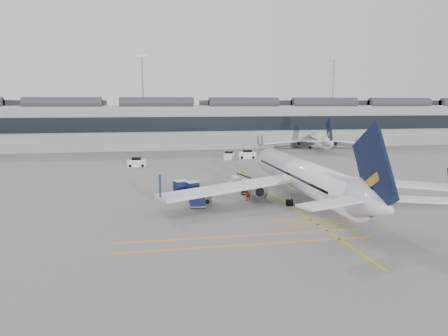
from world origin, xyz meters
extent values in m
plane|color=gray|center=(0.00, 0.00, 0.00)|extent=(220.00, 220.00, 0.00)
cube|color=#9E9E99|center=(0.00, 72.00, 5.50)|extent=(200.00, 20.00, 11.00)
cube|color=black|center=(0.00, 61.80, 6.50)|extent=(200.00, 0.50, 3.60)
cube|color=#38383D|center=(0.00, 72.00, 11.70)|extent=(200.00, 18.00, 1.40)
cylinder|color=slate|center=(-5.00, 86.00, 12.50)|extent=(0.44, 0.44, 25.00)
cube|color=slate|center=(-5.00, 86.00, 25.20)|extent=(3.00, 0.60, 0.50)
cylinder|color=slate|center=(55.00, 86.00, 12.50)|extent=(0.44, 0.44, 25.00)
cube|color=slate|center=(55.00, 86.00, 25.20)|extent=(3.00, 0.60, 0.50)
cube|color=gold|center=(10.00, 10.00, 0.01)|extent=(0.25, 60.00, 0.01)
cylinder|color=white|center=(12.42, 2.43, 3.05)|extent=(4.12, 29.14, 3.65)
cone|color=white|center=(12.69, 18.91, 3.05)|extent=(3.71, 3.94, 3.65)
cone|color=white|center=(12.14, -14.44, 3.44)|extent=(3.72, 4.71, 3.65)
cube|color=white|center=(3.19, 1.13, 2.18)|extent=(16.78, 8.17, 0.34)
cube|color=white|center=(21.60, 0.82, 2.18)|extent=(16.72, 8.65, 0.34)
cylinder|color=slate|center=(6.81, 3.01, 1.50)|extent=(2.09, 3.52, 2.04)
cylinder|color=slate|center=(18.05, 2.82, 1.50)|extent=(2.09, 3.52, 2.04)
cube|color=black|center=(12.15, -13.86, 6.16)|extent=(0.41, 7.38, 8.12)
cylinder|color=black|center=(12.60, 13.58, 0.31)|extent=(0.28, 0.62, 0.62)
cylinder|color=black|center=(9.96, 0.04, 0.39)|extent=(0.69, 0.79, 0.78)
cylinder|color=black|center=(14.80, -0.04, 0.39)|extent=(0.69, 0.79, 0.78)
cylinder|color=white|center=(38.76, 60.18, 2.59)|extent=(7.95, 24.77, 3.09)
cone|color=white|center=(41.55, 73.86, 2.59)|extent=(3.68, 3.84, 3.09)
cone|color=white|center=(35.90, 46.17, 2.92)|extent=(3.82, 4.48, 3.09)
cube|color=white|center=(30.86, 60.53, 1.85)|extent=(14.21, 4.51, 0.29)
cube|color=white|center=(46.16, 57.41, 1.85)|extent=(13.61, 9.46, 0.29)
cylinder|color=slate|center=(34.17, 61.53, 1.27)|extent=(2.28, 3.24, 1.73)
cylinder|color=slate|center=(43.51, 59.63, 1.27)|extent=(2.28, 3.24, 1.73)
cube|color=black|center=(36.00, 46.65, 5.22)|extent=(1.49, 6.18, 6.88)
cylinder|color=black|center=(40.65, 69.43, 0.26)|extent=(0.33, 0.56, 0.53)
cylinder|color=black|center=(36.33, 58.57, 0.33)|extent=(0.69, 0.76, 0.66)
cylinder|color=black|center=(40.36, 57.75, 0.33)|extent=(0.69, 0.76, 0.66)
cube|color=silver|center=(7.44, 12.47, 0.36)|extent=(4.06, 1.91, 0.72)
cube|color=black|center=(8.47, 12.57, 1.19)|extent=(3.60, 1.45, 1.53)
cube|color=silver|center=(6.31, 12.37, 1.09)|extent=(1.05, 1.42, 0.93)
cylinder|color=black|center=(6.07, 11.62, 0.23)|extent=(0.47, 0.23, 0.46)
cylinder|color=black|center=(5.93, 13.06, 0.23)|extent=(0.47, 0.23, 0.46)
cylinder|color=black|center=(8.95, 11.89, 0.23)|extent=(0.47, 0.23, 0.46)
cylinder|color=black|center=(8.82, 13.33, 0.23)|extent=(0.47, 0.23, 0.46)
cube|color=gray|center=(6.93, 7.28, 0.19)|extent=(2.23, 2.06, 0.13)
cube|color=#121947|center=(6.93, 7.28, 1.03)|extent=(2.06, 1.95, 1.52)
cube|color=silver|center=(6.93, 7.28, 1.83)|extent=(2.13, 2.02, 0.11)
cylinder|color=black|center=(6.03, 7.05, 0.12)|extent=(0.25, 0.19, 0.23)
cylinder|color=black|center=(6.49, 8.11, 0.12)|extent=(0.25, 0.19, 0.23)
cylinder|color=black|center=(7.38, 6.46, 0.12)|extent=(0.25, 0.19, 0.23)
cylinder|color=black|center=(7.84, 7.52, 0.12)|extent=(0.25, 0.19, 0.23)
cube|color=gray|center=(-0.43, 1.40, 0.20)|extent=(2.00, 1.70, 0.13)
cube|color=#121947|center=(-0.43, 1.40, 1.07)|extent=(1.83, 1.63, 1.58)
cube|color=silver|center=(-0.43, 1.40, 1.90)|extent=(1.89, 1.69, 0.11)
cylinder|color=black|center=(-1.25, 0.88, 0.12)|extent=(0.25, 0.13, 0.24)
cylinder|color=black|center=(-1.13, 2.08, 0.12)|extent=(0.25, 0.13, 0.24)
cylinder|color=black|center=(0.26, 0.73, 0.12)|extent=(0.25, 0.13, 0.24)
cylinder|color=black|center=(0.38, 1.92, 0.12)|extent=(0.25, 0.13, 0.24)
cube|color=gray|center=(-1.59, 9.11, 0.18)|extent=(2.04, 1.84, 0.12)
cube|color=#121947|center=(-1.59, 9.11, 0.98)|extent=(1.88, 1.75, 1.45)
cube|color=silver|center=(-1.59, 9.11, 1.74)|extent=(1.94, 1.81, 0.10)
cylinder|color=black|center=(-2.10, 8.38, 0.11)|extent=(0.24, 0.16, 0.22)
cylinder|color=black|center=(-2.42, 9.43, 0.11)|extent=(0.24, 0.16, 0.22)
cylinder|color=black|center=(-0.76, 8.79, 0.11)|extent=(0.24, 0.16, 0.22)
cylinder|color=black|center=(-1.08, 9.84, 0.11)|extent=(0.24, 0.16, 0.22)
cube|color=gray|center=(-0.16, 8.53, 0.17)|extent=(1.99, 1.85, 0.11)
cube|color=#121947|center=(-0.16, 8.53, 0.92)|extent=(1.84, 1.75, 1.36)
cube|color=silver|center=(-0.16, 8.53, 1.63)|extent=(1.90, 1.81, 0.09)
cylinder|color=black|center=(-0.54, 7.79, 0.10)|extent=(0.23, 0.17, 0.21)
cylinder|color=black|center=(-0.97, 8.73, 0.10)|extent=(0.23, 0.17, 0.21)
cylinder|color=black|center=(0.65, 8.33, 0.10)|extent=(0.23, 0.17, 0.21)
cylinder|color=black|center=(0.22, 9.27, 0.10)|extent=(0.23, 0.17, 0.21)
imported|color=#F0430C|center=(3.42, 6.26, 0.77)|extent=(0.66, 0.56, 1.55)
imported|color=#E23C0B|center=(5.86, 3.60, 0.92)|extent=(0.99, 0.82, 1.83)
cube|color=#525346|center=(0.25, 3.74, 0.55)|extent=(2.80, 2.12, 1.00)
cube|color=#525346|center=(0.25, 3.74, 1.14)|extent=(1.48, 1.48, 0.50)
cylinder|color=black|center=(-0.79, 3.36, 0.28)|extent=(0.60, 0.39, 0.56)
cylinder|color=black|center=(-0.43, 4.61, 0.28)|extent=(0.60, 0.39, 0.56)
cylinder|color=black|center=(0.93, 2.87, 0.28)|extent=(0.60, 0.39, 0.56)
cylinder|color=black|center=(1.29, 4.11, 0.28)|extent=(0.60, 0.39, 0.56)
cone|color=#F24C0A|center=(10.26, 24.07, 0.27)|extent=(0.39, 0.39, 0.54)
cone|color=#F24C0A|center=(12.96, 8.29, 0.23)|extent=(0.33, 0.33, 0.46)
cube|color=silver|center=(-7.24, 35.06, 0.65)|extent=(3.34, 1.68, 1.30)
cube|color=black|center=(-7.24, 35.06, 1.44)|extent=(1.67, 1.58, 0.56)
cylinder|color=black|center=(-8.35, 34.31, 0.28)|extent=(0.56, 0.21, 0.56)
cylinder|color=black|center=(-8.35, 35.80, 0.28)|extent=(0.56, 0.21, 0.56)
cylinder|color=black|center=(-6.12, 34.32, 0.28)|extent=(0.56, 0.21, 0.56)
cylinder|color=black|center=(-6.13, 35.80, 0.28)|extent=(0.56, 0.21, 0.56)
cube|color=silver|center=(11.86, 42.51, 0.66)|extent=(2.86, 3.77, 1.31)
cube|color=black|center=(11.86, 42.51, 1.45)|extent=(2.12, 2.17, 0.56)
cylinder|color=black|center=(12.12, 41.18, 0.28)|extent=(0.41, 0.60, 0.56)
cylinder|color=black|center=(10.73, 41.76, 0.28)|extent=(0.41, 0.60, 0.56)
cylinder|color=black|center=(12.99, 43.26, 0.28)|extent=(0.41, 0.60, 0.56)
cylinder|color=black|center=(11.60, 43.84, 0.28)|extent=(0.41, 0.60, 0.56)
cube|color=silver|center=(15.80, 42.94, 0.71)|extent=(3.81, 2.14, 1.43)
cube|color=black|center=(15.80, 42.94, 1.58)|extent=(1.98, 1.88, 0.61)
cylinder|color=black|center=(14.52, 42.24, 0.31)|extent=(0.63, 0.28, 0.61)
cylinder|color=black|center=(14.66, 43.86, 0.31)|extent=(0.63, 0.28, 0.61)
cylinder|color=black|center=(16.95, 42.03, 0.31)|extent=(0.63, 0.28, 0.61)
cylinder|color=black|center=(17.09, 43.65, 0.31)|extent=(0.63, 0.28, 0.61)
camera|label=1|loc=(-6.83, -46.21, 11.62)|focal=35.00mm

